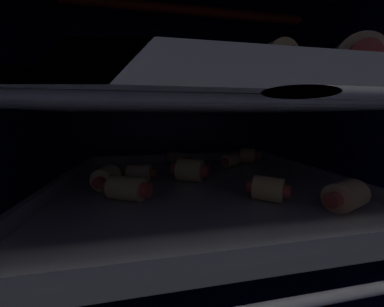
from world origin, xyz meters
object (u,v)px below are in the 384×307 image
Objects in this scene: pig_in_blanket_lower_3 at (178,158)px; pig_in_blanket_upper_4 at (143,84)px; oven_rack_lower at (201,192)px; baking_tray_upper at (201,100)px; pig_in_blanket_lower_0 at (345,196)px; pig_in_blanket_upper_5 at (261,84)px; pig_in_blanket_lower_5 at (190,170)px; pig_in_blanket_lower_8 at (127,188)px; pig_in_blanket_lower_1 at (230,160)px; pig_in_blanket_upper_3 at (266,66)px; baking_tray_lower at (201,186)px; pig_in_blanket_upper_0 at (197,80)px; pig_in_blanket_lower_7 at (106,178)px; pig_in_blanket_lower_4 at (247,156)px; pig_in_blanket_lower_2 at (268,189)px; pig_in_blanket_upper_2 at (352,62)px; pig_in_blanket_lower_6 at (139,173)px; oven_rack_upper at (201,108)px; pig_in_blanket_upper_1 at (207,93)px.

pig_in_blanket_lower_3 is 19.70cm from pig_in_blanket_upper_4.
baking_tray_upper reaches higher than oven_rack_lower.
pig_in_blanket_upper_5 reaches higher than pig_in_blanket_lower_0.
pig_in_blanket_upper_5 is at bearing -41.92° from pig_in_blanket_lower_5.
pig_in_blanket_lower_1 is at bearing 36.69° from pig_in_blanket_lower_8.
baking_tray_upper is (1.25, -1.84, 10.16)cm from pig_in_blanket_lower_5.
pig_in_blanket_upper_3 is 0.87× the size of pig_in_blanket_upper_5.
baking_tray_upper is (-8.07, -9.49, 10.58)cm from pig_in_blanket_lower_1.
pig_in_blanket_lower_1 is 0.84× the size of pig_in_blanket_upper_3.
pig_in_blanket_upper_5 is (6.02, -4.68, 14.72)cm from oven_rack_lower.
pig_in_blanket_upper_0 is (-1.88, -6.02, 13.75)cm from baking_tray_lower.
oven_rack_lower is at bearing 72.70° from pig_in_blanket_upper_0.
baking_tray_lower is at bearing -3.35° from pig_in_blanket_lower_7.
pig_in_blanket_lower_8 reaches higher than baking_tray_lower.
pig_in_blanket_lower_4 is 0.93× the size of pig_in_blanket_lower_5.
pig_in_blanket_lower_8 is at bearing -158.64° from oven_rack_lower.
pig_in_blanket_lower_1 and pig_in_blanket_lower_3 have the same top height.
pig_in_blanket_upper_2 is at bearing -74.18° from pig_in_blanket_lower_2.
baking_tray_upper reaches higher than pig_in_blanket_lower_0.
pig_in_blanket_lower_4 reaches higher than pig_in_blanket_lower_6.
pig_in_blanket_upper_4 is (-7.57, -0.48, 2.77)cm from oven_rack_upper.
baking_tray_lower is 9.71cm from pig_in_blanket_lower_2.
oven_rack_upper reaches higher than pig_in_blanket_lower_8.
pig_in_blanket_lower_1 is 16.69cm from pig_in_blanket_lower_2.
pig_in_blanket_lower_1 is at bearing 49.61° from baking_tray_upper.
pig_in_blanket_lower_8 is at bearing -54.98° from pig_in_blanket_lower_7.
oven_rack_lower is 9.78cm from pig_in_blanket_lower_6.
pig_in_blanket_lower_2 is 16.51cm from pig_in_blanket_lower_8.
baking_tray_upper reaches higher than baking_tray_lower.
pig_in_blanket_lower_0 is 22.81cm from pig_in_blanket_lower_4.
pig_in_blanket_upper_2 reaches higher than oven_rack_upper.
pig_in_blanket_lower_7 is at bearing 164.04° from pig_in_blanket_upper_5.
pig_in_blanket_lower_5 is (-1.25, 1.84, 1.95)cm from baking_tray_lower.
pig_in_blanket_lower_1 is 15.74cm from oven_rack_upper.
baking_tray_upper is 6.52cm from pig_in_blanket_upper_0.
oven_rack_lower is 8.64× the size of pig_in_blanket_upper_0.
pig_in_blanket_upper_0 is at bearing 121.67° from pig_in_blanket_upper_3.
pig_in_blanket_upper_4 is at bearing -176.34° from oven_rack_lower.
pig_in_blanket_upper_3 is at bearing -81.65° from pig_in_blanket_lower_3.
pig_in_blanket_upper_3 reaches higher than baking_tray_upper.
baking_tray_upper is 7.80cm from pig_in_blanket_upper_5.
pig_in_blanket_upper_1 is (2.84, 8.23, 1.93)cm from baking_tray_upper.
pig_in_blanket_lower_0 is 23.95cm from pig_in_blanket_lower_8.
pig_in_blanket_upper_2 is (-4.81, -3.29, 12.25)cm from pig_in_blanket_lower_0.
pig_in_blanket_upper_5 is at bearing -37.88° from oven_rack_upper.
pig_in_blanket_lower_2 is at bearing 105.82° from pig_in_blanket_upper_2.
pig_in_blanket_upper_0 reaches higher than pig_in_blanket_lower_6.
pig_in_blanket_lower_0 reaches higher than pig_in_blanket_lower_1.
pig_in_blanket_upper_3 is at bearing -170.44° from pig_in_blanket_lower_0.
pig_in_blanket_lower_6 is 17.76cm from pig_in_blanket_upper_1.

